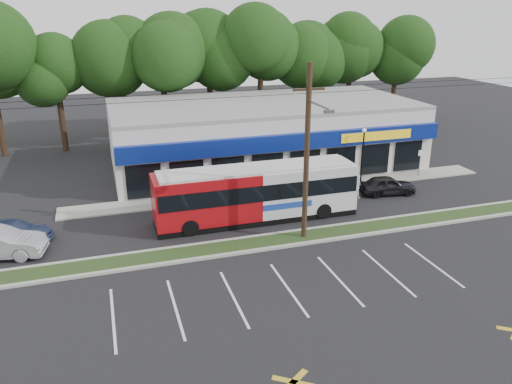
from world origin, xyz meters
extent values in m
plane|color=black|center=(0.00, 0.00, 0.00)|extent=(120.00, 120.00, 0.00)
cube|color=#213114|center=(0.00, 1.00, 0.06)|extent=(40.00, 1.60, 0.12)
cube|color=#9E9E93|center=(0.00, 0.15, 0.07)|extent=(40.00, 0.25, 0.14)
cube|color=#9E9E93|center=(0.00, 1.85, 0.07)|extent=(40.00, 0.25, 0.14)
cube|color=#9E9E93|center=(5.00, 9.00, 0.05)|extent=(32.00, 2.20, 0.10)
cube|color=beige|center=(5.50, 16.00, 2.50)|extent=(25.00, 12.00, 5.00)
cube|color=navy|center=(5.50, 9.75, 3.40)|extent=(25.00, 0.50, 1.20)
cube|color=black|center=(5.50, 9.94, 1.40)|extent=(24.00, 0.12, 2.40)
cube|color=yellow|center=(12.50, 9.48, 3.40)|extent=(6.00, 0.06, 0.70)
cube|color=gray|center=(5.50, 16.00, 5.15)|extent=(25.00, 12.00, 0.30)
cylinder|color=black|center=(3.00, 1.00, 5.00)|extent=(0.30, 0.30, 10.00)
cube|color=black|center=(3.00, 1.00, 8.60)|extent=(1.80, 0.12, 0.12)
cylinder|color=#59595E|center=(3.00, -0.20, 8.00)|extent=(0.10, 2.40, 0.10)
cube|color=#59595E|center=(3.00, -1.50, 7.90)|extent=(0.50, 0.25, 0.15)
cylinder|color=black|center=(0.00, 1.00, 8.70)|extent=(50.00, 0.02, 0.02)
cylinder|color=black|center=(0.00, 1.00, 8.40)|extent=(50.00, 0.02, 0.02)
cylinder|color=black|center=(11.00, 8.80, 2.00)|extent=(0.12, 0.12, 4.00)
sphere|color=silver|center=(11.00, 8.80, 4.10)|extent=(0.30, 0.30, 0.30)
cylinder|color=#59595E|center=(16.00, 8.60, 1.10)|extent=(0.06, 0.06, 2.20)
cube|color=white|center=(16.00, 8.55, 2.00)|extent=(0.45, 0.04, 0.45)
cylinder|color=black|center=(-16.00, 26.00, 2.86)|extent=(0.56, 0.56, 5.72)
cylinder|color=black|center=(-11.00, 26.00, 2.86)|extent=(0.56, 0.56, 5.72)
sphere|color=black|center=(-11.00, 26.00, 8.45)|extent=(6.76, 6.76, 6.76)
cylinder|color=black|center=(-6.00, 26.00, 2.86)|extent=(0.56, 0.56, 5.72)
sphere|color=black|center=(-6.00, 26.00, 8.45)|extent=(6.76, 6.76, 6.76)
cylinder|color=black|center=(-1.00, 26.00, 2.86)|extent=(0.56, 0.56, 5.72)
sphere|color=black|center=(-1.00, 26.00, 8.45)|extent=(6.76, 6.76, 6.76)
cylinder|color=black|center=(4.00, 26.00, 2.86)|extent=(0.56, 0.56, 5.72)
sphere|color=black|center=(4.00, 26.00, 8.45)|extent=(6.76, 6.76, 6.76)
cylinder|color=black|center=(9.00, 26.00, 2.86)|extent=(0.56, 0.56, 5.72)
sphere|color=black|center=(9.00, 26.00, 8.45)|extent=(6.76, 6.76, 6.76)
cylinder|color=black|center=(14.00, 26.00, 2.86)|extent=(0.56, 0.56, 5.72)
sphere|color=black|center=(14.00, 26.00, 8.45)|extent=(6.76, 6.76, 6.76)
cylinder|color=black|center=(19.00, 26.00, 2.86)|extent=(0.56, 0.56, 5.72)
sphere|color=black|center=(19.00, 26.00, 8.45)|extent=(6.76, 6.76, 6.76)
cylinder|color=black|center=(24.00, 26.00, 2.86)|extent=(0.56, 0.56, 5.72)
sphere|color=black|center=(24.00, 26.00, 8.45)|extent=(6.76, 6.76, 6.76)
cube|color=maroon|center=(-1.98, 4.50, 1.83)|extent=(6.38, 2.66, 2.92)
cube|color=silver|center=(4.40, 4.50, 1.83)|extent=(6.38, 2.66, 2.92)
cube|color=black|center=(1.21, 4.50, 0.21)|extent=(12.75, 2.61, 0.37)
cube|color=black|center=(1.21, 4.50, 2.18)|extent=(12.50, 2.72, 1.01)
cube|color=black|center=(7.62, 4.50, 2.02)|extent=(0.06, 2.26, 1.49)
cube|color=#193899|center=(2.81, 3.16, 1.22)|extent=(3.19, 0.03, 0.37)
cube|color=silver|center=(1.21, 4.50, 3.34)|extent=(12.12, 2.40, 0.19)
cylinder|color=black|center=(-3.25, 3.29, 0.51)|extent=(1.02, 0.30, 1.02)
cylinder|color=black|center=(-3.25, 5.71, 0.51)|extent=(1.02, 0.30, 1.02)
cylinder|color=black|center=(5.29, 3.29, 0.51)|extent=(1.02, 0.30, 1.02)
cylinder|color=black|center=(5.29, 5.71, 0.51)|extent=(1.02, 0.30, 1.02)
imported|color=black|center=(11.56, 5.94, 0.68)|extent=(4.19, 2.17, 1.36)
imported|color=navy|center=(-13.04, 5.59, 0.63)|extent=(4.62, 2.73, 1.26)
imported|color=white|center=(7.39, 7.94, 0.90)|extent=(0.76, 0.61, 1.80)
imported|color=silver|center=(9.00, 6.00, 0.86)|extent=(1.05, 0.99, 1.71)
camera|label=1|loc=(-7.65, -23.33, 12.60)|focal=35.00mm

